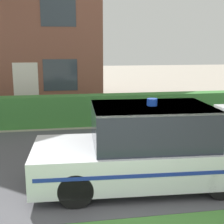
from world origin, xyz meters
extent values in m
cube|color=#4C4C51|center=(0.00, 4.11, 0.01)|extent=(28.00, 5.67, 0.01)
cube|color=#3D7F38|center=(0.81, 7.55, 0.54)|extent=(14.68, 0.62, 1.07)
cylinder|color=black|center=(-0.48, 3.34, 0.33)|extent=(0.63, 0.23, 0.63)
cylinder|color=black|center=(-0.55, 1.78, 0.33)|extent=(0.63, 0.23, 0.63)
cylinder|color=black|center=(2.18, 3.22, 0.33)|extent=(0.63, 0.23, 0.63)
cylinder|color=black|center=(2.11, 1.66, 0.33)|extent=(0.63, 0.23, 0.63)
cube|color=silver|center=(0.81, 2.50, 0.52)|extent=(4.37, 1.96, 0.68)
cube|color=#232833|center=(1.00, 2.49, 1.25)|extent=(2.36, 1.69, 0.77)
cube|color=silver|center=(1.00, 2.49, 1.61)|extent=(2.36, 1.69, 0.04)
cube|color=navy|center=(0.85, 3.38, 0.57)|extent=(4.08, 0.19, 0.07)
cube|color=navy|center=(0.77, 1.61, 0.57)|extent=(4.08, 0.19, 0.07)
cylinder|color=blue|center=(1.00, 2.49, 1.70)|extent=(0.20, 0.20, 0.14)
cube|color=brown|center=(-2.95, 13.12, 2.82)|extent=(7.98, 6.49, 5.63)
cube|color=white|center=(-2.17, 9.86, 1.05)|extent=(1.00, 0.02, 2.10)
cube|color=#333D47|center=(-0.76, 9.86, 1.58)|extent=(1.40, 0.02, 1.30)
cube|color=#333D47|center=(-0.76, 9.86, 4.17)|extent=(1.40, 0.02, 1.30)
camera|label=1|loc=(-0.73, -3.26, 2.78)|focal=50.00mm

